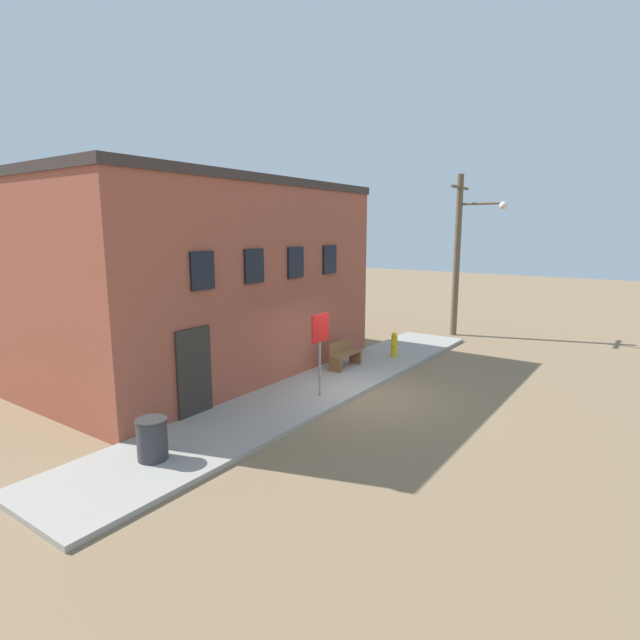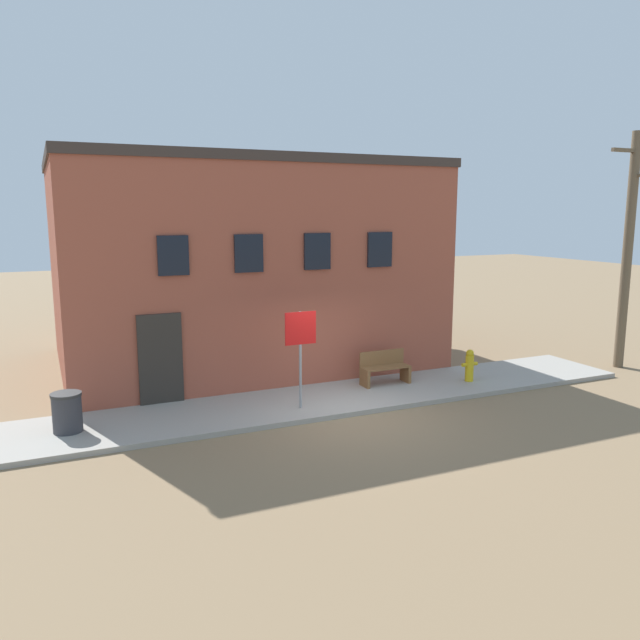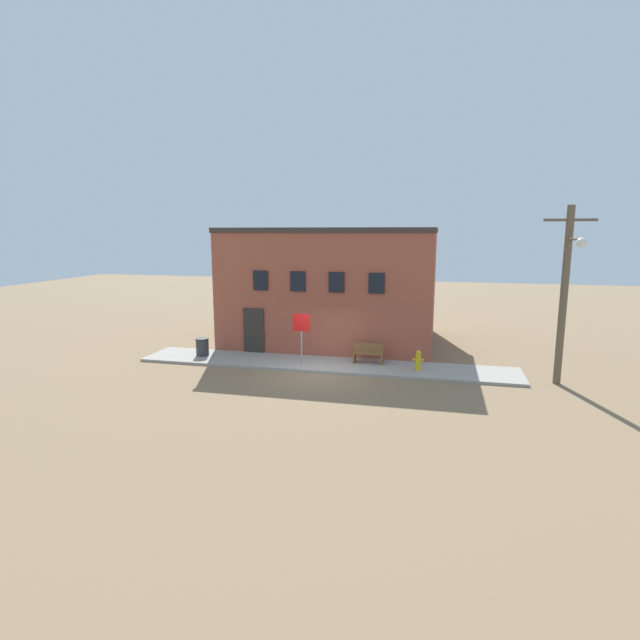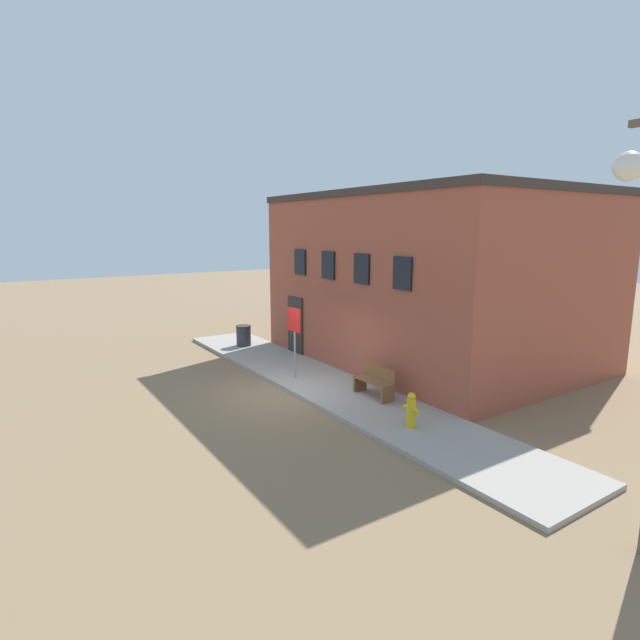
# 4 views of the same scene
# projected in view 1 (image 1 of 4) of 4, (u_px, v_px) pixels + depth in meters

# --- Properties ---
(ground_plane) EXTENTS (80.00, 80.00, 0.00)m
(ground_plane) POSITION_uv_depth(u_px,v_px,m) (361.00, 396.00, 13.50)
(ground_plane) COLOR #846B4C
(sidewalk) EXTENTS (16.28, 2.45, 0.11)m
(sidewalk) POSITION_uv_depth(u_px,v_px,m) (324.00, 386.00, 14.18)
(sidewalk) COLOR #9E998E
(sidewalk) RESTS_ON ground
(brick_building) EXTENTS (10.25, 7.80, 5.89)m
(brick_building) POSITION_uv_depth(u_px,v_px,m) (184.00, 277.00, 16.02)
(brick_building) COLOR #9E4C38
(brick_building) RESTS_ON ground
(fire_hydrant) EXTENTS (0.46, 0.22, 0.84)m
(fire_hydrant) POSITION_uv_depth(u_px,v_px,m) (394.00, 345.00, 17.20)
(fire_hydrant) COLOR gold
(fire_hydrant) RESTS_ON sidewalk
(stop_sign) EXTENTS (0.73, 0.06, 2.20)m
(stop_sign) POSITION_uv_depth(u_px,v_px,m) (320.00, 339.00, 12.91)
(stop_sign) COLOR gray
(stop_sign) RESTS_ON sidewalk
(bench) EXTENTS (1.28, 0.44, 0.85)m
(bench) POSITION_uv_depth(u_px,v_px,m) (344.00, 355.00, 15.86)
(bench) COLOR brown
(bench) RESTS_ON sidewalk
(trash_bin) EXTENTS (0.60, 0.60, 0.80)m
(trash_bin) POSITION_uv_depth(u_px,v_px,m) (152.00, 439.00, 9.50)
(trash_bin) COLOR #333338
(trash_bin) RESTS_ON sidewalk
(utility_pole) EXTENTS (1.80, 2.06, 6.66)m
(utility_pole) POSITION_uv_depth(u_px,v_px,m) (460.00, 250.00, 20.67)
(utility_pole) COLOR brown
(utility_pole) RESTS_ON ground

